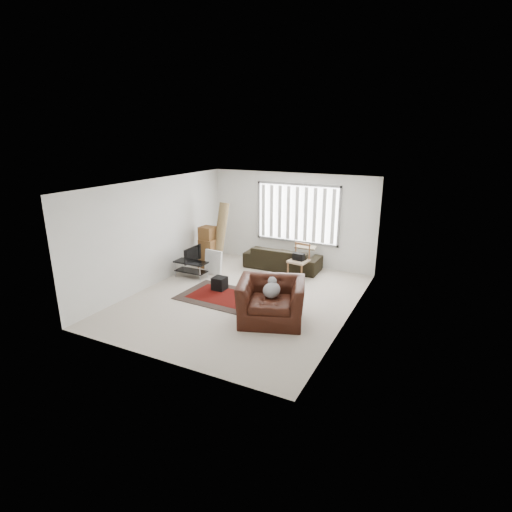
{
  "coord_description": "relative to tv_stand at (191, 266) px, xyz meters",
  "views": [
    {
      "loc": [
        4.22,
        -7.69,
        3.79
      ],
      "look_at": [
        0.27,
        0.18,
        1.05
      ],
      "focal_mm": 28.0,
      "sensor_mm": 36.0,
      "label": 1
    }
  ],
  "objects": [
    {
      "name": "tv_stand",
      "position": [
        0.0,
        0.0,
        0.0
      ],
      "size": [
        0.9,
        0.41,
        0.45
      ],
      "color": "black",
      "rests_on": "ground"
    },
    {
      "name": "armchair",
      "position": [
        3.03,
        -1.39,
        0.18
      ],
      "size": [
        1.68,
        1.57,
        1.01
      ],
      "rotation": [
        0.0,
        0.0,
        0.34
      ],
      "color": "black",
      "rests_on": "ground"
    },
    {
      "name": "persian_rug",
      "position": [
        1.52,
        -0.78,
        -0.32
      ],
      "size": [
        2.18,
        1.5,
        0.02
      ],
      "color": "black",
      "rests_on": "ground"
    },
    {
      "name": "rolled_rug",
      "position": [
        0.24,
        1.15,
        0.62
      ],
      "size": [
        0.45,
        0.74,
        1.89
      ],
      "primitive_type": "cylinder",
      "rotation": [
        -0.22,
        0.0,
        -0.27
      ],
      "color": "brown",
      "rests_on": "ground"
    },
    {
      "name": "sofa",
      "position": [
        1.93,
        1.79,
        0.09
      ],
      "size": [
        2.19,
        0.99,
        0.83
      ],
      "primitive_type": "imported",
      "rotation": [
        0.0,
        0.0,
        3.17
      ],
      "color": "black",
      "rests_on": "ground"
    },
    {
      "name": "white_flatpack",
      "position": [
        0.41,
        0.48,
        0.02
      ],
      "size": [
        0.55,
        0.21,
        0.69
      ],
      "primitive_type": "cube",
      "rotation": [
        -0.13,
        0.0,
        -0.07
      ],
      "color": "silver",
      "rests_on": "ground"
    },
    {
      "name": "room",
      "position": [
        1.98,
        -0.15,
        1.43
      ],
      "size": [
        6.0,
        6.02,
        2.71
      ],
      "color": "beige",
      "rests_on": "ground"
    },
    {
      "name": "side_chair",
      "position": [
        2.6,
        1.34,
        0.18
      ],
      "size": [
        0.54,
        0.54,
        0.91
      ],
      "rotation": [
        0.0,
        0.0,
        -0.12
      ],
      "color": "tan",
      "rests_on": "ground"
    },
    {
      "name": "subwoofer",
      "position": [
        1.17,
        -0.44,
        -0.15
      ],
      "size": [
        0.32,
        0.32,
        0.32
      ],
      "primitive_type": "cube",
      "rotation": [
        0.0,
        0.0,
        -0.01
      ],
      "color": "black",
      "rests_on": "persian_rug"
    },
    {
      "name": "tv",
      "position": [
        -0.0,
        0.0,
        0.33
      ],
      "size": [
        0.09,
        0.73,
        0.42
      ],
      "primitive_type": "imported",
      "rotation": [
        0.0,
        0.0,
        1.57
      ],
      "color": "black",
      "rests_on": "tv_stand"
    },
    {
      "name": "moving_boxes",
      "position": [
        -0.05,
        0.94,
        0.24
      ],
      "size": [
        0.51,
        0.48,
        1.21
      ],
      "color": "brown",
      "rests_on": "ground"
    }
  ]
}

